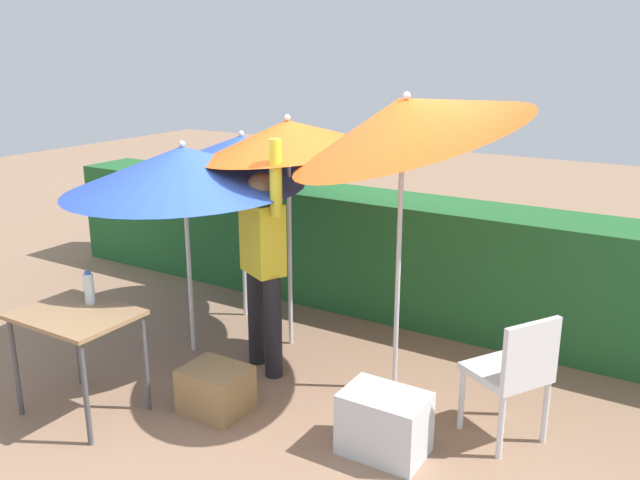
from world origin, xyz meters
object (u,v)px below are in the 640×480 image
object	(u,v)px
umbrella_navy	(288,137)
crate_cardboard	(216,390)
umbrella_rainbow	(183,168)
umbrella_orange	(405,120)
cooler_box	(384,423)
person_vendor	(263,258)
umbrella_yellow	(241,150)
chair_plastic	(514,370)
bottle_water	(89,288)
folding_table	(77,325)

from	to	relation	value
umbrella_navy	crate_cardboard	world-z (taller)	umbrella_navy
umbrella_rainbow	crate_cardboard	distance (m)	1.76
umbrella_orange	cooler_box	xyz separation A→B (m)	(0.28, -0.76, -1.82)
umbrella_navy	person_vendor	world-z (taller)	umbrella_navy
cooler_box	crate_cardboard	size ratio (longest dim) A/B	1.19
umbrella_yellow	cooler_box	size ratio (longest dim) A/B	3.36
chair_plastic	person_vendor	bearing A→B (deg)	-179.81
umbrella_rainbow	person_vendor	world-z (taller)	person_vendor
umbrella_orange	umbrella_navy	distance (m)	1.19
crate_cardboard	umbrella_orange	bearing A→B (deg)	43.73
umbrella_navy	bottle_water	distance (m)	1.91
umbrella_rainbow	chair_plastic	distance (m)	2.91
cooler_box	crate_cardboard	distance (m)	1.26
cooler_box	umbrella_yellow	bearing A→B (deg)	147.73
cooler_box	crate_cardboard	bearing A→B (deg)	-172.43
crate_cardboard	folding_table	bearing A→B (deg)	-147.74
cooler_box	bottle_water	world-z (taller)	bottle_water
umbrella_rainbow	chair_plastic	bearing A→B (deg)	1.03
chair_plastic	crate_cardboard	bearing A→B (deg)	-159.21
umbrella_navy	bottle_water	size ratio (longest dim) A/B	8.48
umbrella_yellow	umbrella_navy	bearing A→B (deg)	-23.54
folding_table	bottle_water	xyz separation A→B (m)	(-0.05, 0.17, 0.21)
cooler_box	person_vendor	bearing A→B (deg)	157.68
person_vendor	cooler_box	distance (m)	1.61
umbrella_rainbow	cooler_box	xyz separation A→B (m)	(2.06, -0.50, -1.37)
folding_table	umbrella_yellow	bearing A→B (deg)	93.21
umbrella_rainbow	folding_table	xyz separation A→B (m)	(0.03, -1.17, -0.92)
umbrella_orange	crate_cardboard	size ratio (longest dim) A/B	5.61
umbrella_navy	person_vendor	size ratio (longest dim) A/B	1.08
umbrella_yellow	person_vendor	xyz separation A→B (m)	(0.82, -0.81, -0.67)
umbrella_navy	folding_table	size ratio (longest dim) A/B	2.55
cooler_box	chair_plastic	bearing A→B (deg)	40.58
umbrella_yellow	person_vendor	bearing A→B (deg)	-44.70
umbrella_navy	chair_plastic	size ratio (longest dim) A/B	2.29
cooler_box	folding_table	world-z (taller)	folding_table
umbrella_rainbow	bottle_water	size ratio (longest dim) A/B	8.08
umbrella_yellow	folding_table	bearing A→B (deg)	-86.79
umbrella_orange	folding_table	world-z (taller)	umbrella_orange
chair_plastic	crate_cardboard	distance (m)	2.05
bottle_water	folding_table	bearing A→B (deg)	-74.83
umbrella_rainbow	umbrella_yellow	distance (m)	0.86
folding_table	cooler_box	bearing A→B (deg)	18.06
umbrella_yellow	umbrella_rainbow	bearing A→B (deg)	-84.17
umbrella_navy	folding_table	xyz separation A→B (m)	(-0.62, -1.70, -1.14)
umbrella_rainbow	person_vendor	distance (m)	0.98
umbrella_rainbow	umbrella_orange	xyz separation A→B (m)	(1.78, 0.26, 0.45)
person_vendor	crate_cardboard	world-z (taller)	person_vendor
umbrella_yellow	bottle_water	bearing A→B (deg)	-87.92
umbrella_orange	folding_table	distance (m)	2.64
person_vendor	folding_table	size ratio (longest dim) A/B	2.35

